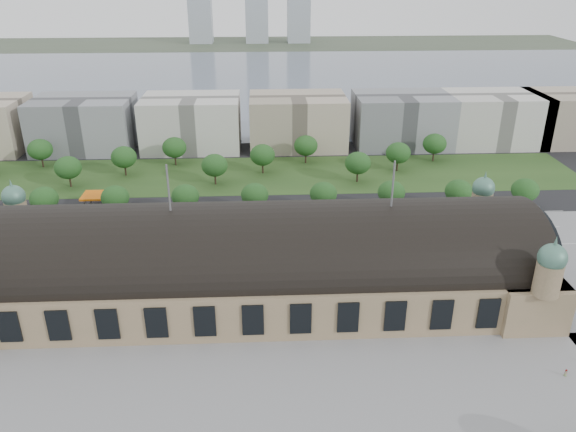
{
  "coord_description": "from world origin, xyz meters",
  "views": [
    {
      "loc": [
        2.89,
        -127.63,
        81.77
      ],
      "look_at": [
        10.03,
        20.48,
        14.0
      ],
      "focal_mm": 35.0,
      "sensor_mm": 36.0,
      "label": 1
    }
  ],
  "objects_px": {
    "pedestrian_0": "(566,373)",
    "parked_car_1": "(33,261)",
    "petrol_station": "(108,196)",
    "traffic_car_6": "(493,239)",
    "parked_car_2": "(97,255)",
    "parked_car_3": "(34,255)",
    "bus_east": "(281,237)",
    "bus_mid": "(313,242)",
    "traffic_car_2": "(29,247)",
    "parked_car_5": "(76,260)",
    "traffic_car_3": "(132,235)",
    "bus_west": "(208,238)",
    "parked_car_6": "(150,252)",
    "parked_car_4": "(62,254)",
    "traffic_car_1": "(43,231)"
  },
  "relations": [
    {
      "from": "pedestrian_0",
      "to": "parked_car_1",
      "type": "bearing_deg",
      "value": 160.87
    },
    {
      "from": "petrol_station",
      "to": "traffic_car_6",
      "type": "height_order",
      "value": "petrol_station"
    },
    {
      "from": "parked_car_2",
      "to": "parked_car_3",
      "type": "relative_size",
      "value": 1.3
    },
    {
      "from": "bus_east",
      "to": "bus_mid",
      "type": "bearing_deg",
      "value": -113.0
    },
    {
      "from": "traffic_car_2",
      "to": "pedestrian_0",
      "type": "relative_size",
      "value": 3.27
    },
    {
      "from": "petrol_station",
      "to": "parked_car_5",
      "type": "height_order",
      "value": "petrol_station"
    },
    {
      "from": "traffic_car_6",
      "to": "traffic_car_2",
      "type": "bearing_deg",
      "value": -90.45
    },
    {
      "from": "traffic_car_3",
      "to": "bus_west",
      "type": "xyz_separation_m",
      "value": [
        25.0,
        -5.53,
        0.91
      ]
    },
    {
      "from": "traffic_car_2",
      "to": "parked_car_3",
      "type": "distance_m",
      "value": 5.65
    },
    {
      "from": "bus_mid",
      "to": "parked_car_3",
      "type": "bearing_deg",
      "value": 91.42
    },
    {
      "from": "traffic_car_2",
      "to": "parked_car_5",
      "type": "height_order",
      "value": "traffic_car_2"
    },
    {
      "from": "parked_car_2",
      "to": "bus_west",
      "type": "bearing_deg",
      "value": 66.19
    },
    {
      "from": "parked_car_3",
      "to": "parked_car_6",
      "type": "relative_size",
      "value": 0.79
    },
    {
      "from": "parked_car_1",
      "to": "parked_car_6",
      "type": "distance_m",
      "value": 34.07
    },
    {
      "from": "parked_car_3",
      "to": "pedestrian_0",
      "type": "height_order",
      "value": "pedestrian_0"
    },
    {
      "from": "parked_car_6",
      "to": "bus_west",
      "type": "distance_m",
      "value": 18.43
    },
    {
      "from": "traffic_car_6",
      "to": "parked_car_3",
      "type": "height_order",
      "value": "parked_car_3"
    },
    {
      "from": "traffic_car_3",
      "to": "bus_east",
      "type": "xyz_separation_m",
      "value": [
        48.22,
        -5.53,
        0.85
      ]
    },
    {
      "from": "parked_car_1",
      "to": "bus_mid",
      "type": "height_order",
      "value": "bus_mid"
    },
    {
      "from": "parked_car_6",
      "to": "bus_east",
      "type": "relative_size",
      "value": 0.47
    },
    {
      "from": "parked_car_4",
      "to": "parked_car_5",
      "type": "height_order",
      "value": "parked_car_4"
    },
    {
      "from": "pedestrian_0",
      "to": "traffic_car_2",
      "type": "bearing_deg",
      "value": 158.43
    },
    {
      "from": "traffic_car_6",
      "to": "bus_west",
      "type": "relative_size",
      "value": 0.43
    },
    {
      "from": "traffic_car_2",
      "to": "traffic_car_6",
      "type": "bearing_deg",
      "value": 95.57
    },
    {
      "from": "traffic_car_2",
      "to": "traffic_car_3",
      "type": "height_order",
      "value": "traffic_car_2"
    },
    {
      "from": "traffic_car_6",
      "to": "parked_car_5",
      "type": "relative_size",
      "value": 0.98
    },
    {
      "from": "parked_car_3",
      "to": "pedestrian_0",
      "type": "distance_m",
      "value": 146.76
    },
    {
      "from": "parked_car_4",
      "to": "bus_east",
      "type": "relative_size",
      "value": 0.42
    },
    {
      "from": "bus_west",
      "to": "parked_car_2",
      "type": "bearing_deg",
      "value": 106.84
    },
    {
      "from": "traffic_car_1",
      "to": "bus_east",
      "type": "height_order",
      "value": "bus_east"
    },
    {
      "from": "parked_car_1",
      "to": "parked_car_3",
      "type": "height_order",
      "value": "parked_car_1"
    },
    {
      "from": "parked_car_1",
      "to": "bus_west",
      "type": "distance_m",
      "value": 52.03
    },
    {
      "from": "bus_mid",
      "to": "pedestrian_0",
      "type": "relative_size",
      "value": 6.56
    },
    {
      "from": "petrol_station",
      "to": "bus_mid",
      "type": "bearing_deg",
      "value": -27.53
    },
    {
      "from": "parked_car_6",
      "to": "pedestrian_0",
      "type": "relative_size",
      "value": 2.86
    },
    {
      "from": "parked_car_4",
      "to": "parked_car_2",
      "type": "bearing_deg",
      "value": 49.53
    },
    {
      "from": "parked_car_3",
      "to": "traffic_car_1",
      "type": "bearing_deg",
      "value": 167.02
    },
    {
      "from": "parked_car_5",
      "to": "pedestrian_0",
      "type": "relative_size",
      "value": 2.77
    },
    {
      "from": "parked_car_2",
      "to": "bus_east",
      "type": "bearing_deg",
      "value": 60.7
    },
    {
      "from": "traffic_car_6",
      "to": "parked_car_2",
      "type": "height_order",
      "value": "parked_car_2"
    },
    {
      "from": "traffic_car_3",
      "to": "pedestrian_0",
      "type": "bearing_deg",
      "value": -125.28
    },
    {
      "from": "bus_east",
      "to": "bus_west",
      "type": "bearing_deg",
      "value": 90.75
    },
    {
      "from": "petrol_station",
      "to": "parked_car_1",
      "type": "relative_size",
      "value": 2.46
    },
    {
      "from": "traffic_car_1",
      "to": "bus_west",
      "type": "bearing_deg",
      "value": -101.21
    },
    {
      "from": "parked_car_3",
      "to": "parked_car_5",
      "type": "bearing_deg",
      "value": 52.13
    },
    {
      "from": "parked_car_2",
      "to": "parked_car_4",
      "type": "bearing_deg",
      "value": -131.91
    },
    {
      "from": "parked_car_6",
      "to": "traffic_car_6",
      "type": "bearing_deg",
      "value": 67.17
    },
    {
      "from": "petrol_station",
      "to": "parked_car_4",
      "type": "distance_m",
      "value": 40.58
    },
    {
      "from": "parked_car_5",
      "to": "petrol_station",
      "type": "bearing_deg",
      "value": 147.14
    },
    {
      "from": "petrol_station",
      "to": "parked_car_5",
      "type": "bearing_deg",
      "value": -88.81
    }
  ]
}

